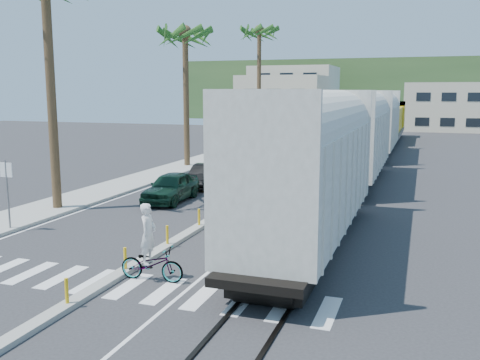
% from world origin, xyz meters
% --- Properties ---
extents(ground, '(140.00, 140.00, 0.00)m').
position_xyz_m(ground, '(0.00, 0.00, 0.00)').
color(ground, '#28282B').
rests_on(ground, ground).
extents(sidewalk, '(3.00, 90.00, 0.15)m').
position_xyz_m(sidewalk, '(-8.50, 25.00, 0.07)').
color(sidewalk, gray).
rests_on(sidewalk, ground).
extents(rails, '(1.56, 100.00, 0.06)m').
position_xyz_m(rails, '(5.00, 28.00, 0.03)').
color(rails, black).
rests_on(rails, ground).
extents(median, '(0.45, 60.00, 0.85)m').
position_xyz_m(median, '(0.00, 19.96, 0.09)').
color(median, gray).
rests_on(median, ground).
extents(crosswalk, '(14.00, 2.20, 0.01)m').
position_xyz_m(crosswalk, '(0.00, -2.00, 0.01)').
color(crosswalk, silver).
rests_on(crosswalk, ground).
extents(lane_markings, '(9.42, 90.00, 0.01)m').
position_xyz_m(lane_markings, '(-2.15, 25.00, 0.00)').
color(lane_markings, silver).
rests_on(lane_markings, ground).
extents(freight_train, '(3.00, 60.94, 5.85)m').
position_xyz_m(freight_train, '(5.00, 24.50, 2.91)').
color(freight_train, '#B4B1A5').
rests_on(freight_train, ground).
extents(palm_trees, '(3.50, 37.20, 13.75)m').
position_xyz_m(palm_trees, '(-8.10, 22.70, 10.81)').
color(palm_trees, brown).
rests_on(palm_trees, ground).
extents(street_sign, '(0.60, 0.08, 3.00)m').
position_xyz_m(street_sign, '(-7.30, 2.00, 1.97)').
color(street_sign, slate).
rests_on(street_sign, ground).
extents(buildings, '(38.00, 27.00, 10.00)m').
position_xyz_m(buildings, '(-6.41, 71.66, 4.36)').
color(buildings, beige).
rests_on(buildings, ground).
extents(hillside, '(80.00, 20.00, 12.00)m').
position_xyz_m(hillside, '(0.00, 100.00, 6.00)').
color(hillside, '#385628').
rests_on(hillside, ground).
extents(car_lead, '(2.14, 4.67, 1.55)m').
position_xyz_m(car_lead, '(-3.65, 9.75, 0.77)').
color(car_lead, black).
rests_on(car_lead, ground).
extents(car_second, '(2.07, 4.41, 1.38)m').
position_xyz_m(car_second, '(-3.61, 14.32, 0.69)').
color(car_second, black).
rests_on(car_second, ground).
extents(car_third, '(2.53, 5.11, 1.42)m').
position_xyz_m(car_third, '(-3.23, 20.79, 0.71)').
color(car_third, black).
rests_on(car_third, ground).
extents(car_rear, '(2.45, 5.03, 1.38)m').
position_xyz_m(car_rear, '(-3.69, 24.99, 0.69)').
color(car_rear, '#ABADB0').
rests_on(car_rear, ground).
extents(cyclist, '(0.91, 2.13, 2.44)m').
position_xyz_m(cyclist, '(1.13, -1.35, 0.79)').
color(cyclist, '#9EA0A5').
rests_on(cyclist, ground).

